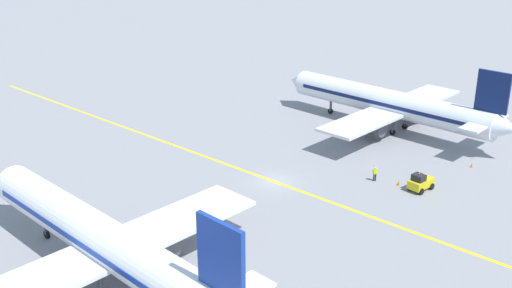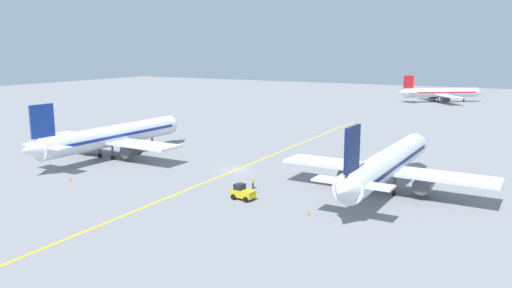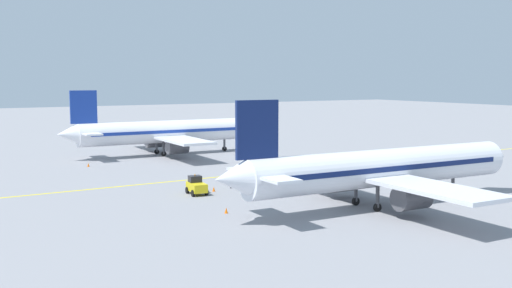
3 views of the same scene
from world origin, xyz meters
name	(u,v)px [view 1 (image 1 of 3)]	position (x,y,z in m)	size (l,w,h in m)	color
ground_plane	(276,182)	(0.00, 0.00, 0.00)	(400.00, 400.00, 0.00)	gray
apron_yellow_centreline	(276,182)	(0.00, 0.00, 0.00)	(0.40, 120.00, 0.01)	yellow
airplane_at_gate	(104,241)	(-23.72, -2.56, 3.71)	(28.10, 35.46, 10.60)	white
airplane_adjacent_stand	(391,104)	(23.73, -0.16, 3.71)	(28.10, 35.46, 10.60)	silver
baggage_tug_white	(421,182)	(9.02, -12.79, 0.90)	(3.14, 2.02, 2.11)	gold
ground_crew_worker	(375,173)	(7.73, -7.91, 0.91)	(0.48, 0.39, 1.68)	#23232D
traffic_cone_near_nose	(472,165)	(18.74, -14.27, 0.28)	(0.32, 0.32, 0.55)	orange
traffic_cone_mid_apron	(398,183)	(8.51, -10.46, 0.28)	(0.32, 0.32, 0.55)	orange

